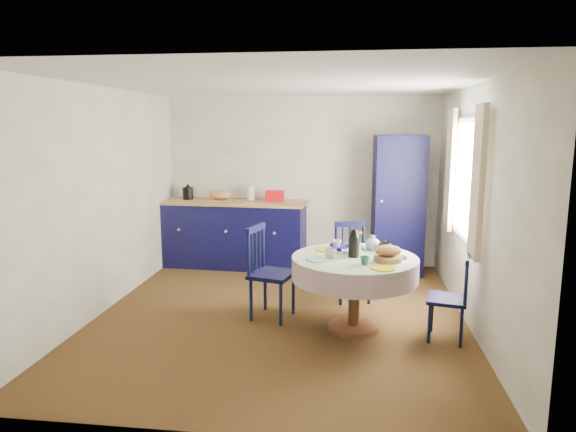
% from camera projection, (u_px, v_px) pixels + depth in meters
% --- Properties ---
extents(floor, '(4.50, 4.50, 0.00)m').
position_uv_depth(floor, '(280.00, 315.00, 5.68)').
color(floor, black).
rests_on(floor, ground).
extents(ceiling, '(4.50, 4.50, 0.00)m').
position_uv_depth(ceiling, '(280.00, 83.00, 5.25)').
color(ceiling, white).
rests_on(ceiling, wall_back).
extents(wall_back, '(4.00, 0.02, 2.50)m').
position_uv_depth(wall_back, '(301.00, 182.00, 7.66)').
color(wall_back, white).
rests_on(wall_back, floor).
extents(wall_left, '(0.02, 4.50, 2.50)m').
position_uv_depth(wall_left, '(103.00, 201.00, 5.71)').
color(wall_left, white).
rests_on(wall_left, floor).
extents(wall_right, '(0.02, 4.50, 2.50)m').
position_uv_depth(wall_right, '(475.00, 208.00, 5.22)').
color(wall_right, white).
rests_on(wall_right, floor).
extents(window, '(0.10, 1.74, 1.45)m').
position_uv_depth(window, '(465.00, 178.00, 5.47)').
color(window, white).
rests_on(window, wall_right).
extents(kitchen_counter, '(2.23, 0.79, 1.22)m').
position_uv_depth(kitchen_counter, '(232.00, 233.00, 7.63)').
color(kitchen_counter, black).
rests_on(kitchen_counter, floor).
extents(pantry_cabinet, '(0.72, 0.54, 1.95)m').
position_uv_depth(pantry_cabinet, '(398.00, 206.00, 7.15)').
color(pantry_cabinet, black).
rests_on(pantry_cabinet, floor).
extents(dining_table, '(1.27, 1.27, 1.05)m').
position_uv_depth(dining_table, '(355.00, 269.00, 5.19)').
color(dining_table, brown).
rests_on(dining_table, floor).
extents(chair_left, '(0.53, 0.55, 1.01)m').
position_uv_depth(chair_left, '(269.00, 272.00, 5.56)').
color(chair_left, black).
rests_on(chair_left, floor).
extents(chair_far, '(0.49, 0.48, 0.93)m').
position_uv_depth(chair_far, '(352.00, 261.00, 6.15)').
color(chair_far, black).
rests_on(chair_far, floor).
extents(chair_right, '(0.44, 0.45, 0.85)m').
position_uv_depth(chair_right, '(451.00, 297.00, 4.97)').
color(chair_right, black).
rests_on(chair_right, floor).
extents(mug_a, '(0.12, 0.12, 0.10)m').
position_uv_depth(mug_a, '(331.00, 253.00, 5.12)').
color(mug_a, silver).
rests_on(mug_a, dining_table).
extents(mug_b, '(0.09, 0.09, 0.08)m').
position_uv_depth(mug_b, '(365.00, 261.00, 4.86)').
color(mug_b, '#286066').
rests_on(mug_b, dining_table).
extents(mug_c, '(0.13, 0.13, 0.10)m').
position_uv_depth(mug_c, '(385.00, 247.00, 5.34)').
color(mug_c, black).
rests_on(mug_c, dining_table).
extents(mug_d, '(0.10, 0.10, 0.09)m').
position_uv_depth(mug_d, '(337.00, 244.00, 5.51)').
color(mug_d, silver).
rests_on(mug_d, dining_table).
extents(cobalt_bowl, '(0.22, 0.22, 0.05)m').
position_uv_depth(cobalt_bowl, '(340.00, 247.00, 5.45)').
color(cobalt_bowl, navy).
rests_on(cobalt_bowl, dining_table).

